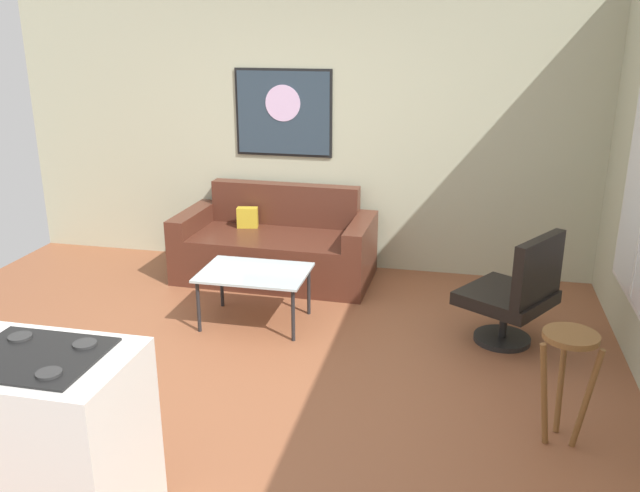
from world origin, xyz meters
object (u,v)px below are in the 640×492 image
Objects in this scene: armchair at (516,293)px; bar_stool at (568,360)px; coffee_table at (254,276)px; wall_painting at (283,113)px; couch at (276,248)px.

armchair is 1.28× the size of bar_stool.
bar_stool is (2.26, -1.19, 0.12)m from coffee_table.
coffee_table is 1.88m from wall_painting.
couch is at bearing -86.37° from wall_painting.
coffee_table is at bearing -178.73° from armchair.
couch is 2.40m from armchair.
wall_painting reaches higher than couch.
armchair is (2.05, 0.05, 0.01)m from coffee_table.
couch is at bearing 155.12° from armchair.
couch is 1.93× the size of wall_painting.
coffee_table is at bearing -84.17° from wall_painting.
wall_painting is at bearing 95.83° from coffee_table.
coffee_table is 0.97× the size of armchair.
bar_stool is at bearing -48.17° from wall_painting.
armchair reaches higher than couch.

